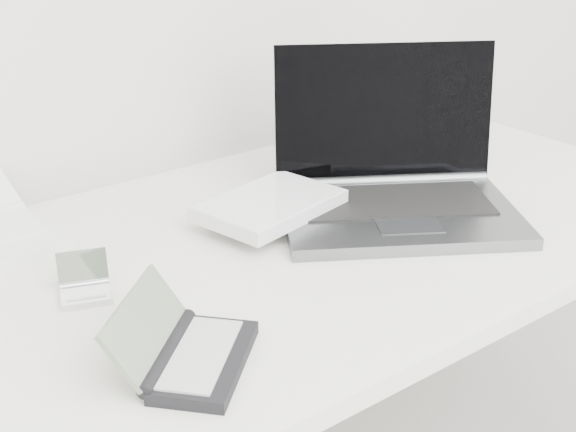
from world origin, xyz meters
TOP-DOWN VIEW (x-y plane):
  - desk at (0.00, 1.55)m, footprint 1.60×0.80m
  - laptop_large at (0.18, 1.54)m, footprint 0.59×0.49m
  - pda_silver at (-0.36, 1.57)m, footprint 0.09×0.10m
  - palmtop_charcoal at (-0.33, 1.33)m, footprint 0.24×0.23m

SIDE VIEW (x-z plane):
  - desk at x=0.00m, z-range 0.32..1.05m
  - pda_silver at x=-0.36m, z-range 0.71..0.77m
  - palmtop_charcoal at x=-0.33m, z-range 0.70..0.79m
  - laptop_large at x=0.18m, z-range 0.64..0.92m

